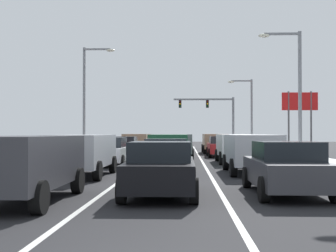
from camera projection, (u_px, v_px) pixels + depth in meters
ground_plane at (174, 164)px, 25.32m from camera, size 131.51×131.51×0.00m
lane_stripe_between_right_lane_and_center_lane at (201, 159)px, 30.31m from camera, size 0.14×55.64×0.01m
lane_stripe_between_center_lane_and_left_lane at (151, 159)px, 30.44m from camera, size 0.14×55.64×0.01m
snow_bank_right_shoulder at (279, 156)px, 30.10m from camera, size 2.09×55.64×0.46m
snow_bank_left_shoulder at (74, 155)px, 30.66m from camera, size 1.31×55.64×0.48m
sedan_charcoal_right_lane_nearest at (286, 168)px, 12.67m from camera, size 2.00×4.50×1.51m
suv_silver_right_lane_second at (251, 150)px, 19.34m from camera, size 2.16×4.90×1.67m
suv_white_right_lane_third at (236, 146)px, 26.08m from camera, size 2.16×4.90×1.67m
sedan_red_right_lane_fourth at (221, 146)px, 32.78m from camera, size 2.00×4.50×1.51m
suv_tan_right_lane_fifth at (215, 141)px, 38.75m from camera, size 2.16×4.90×1.67m
sedan_black_center_lane_nearest at (161, 168)px, 12.43m from camera, size 2.00×4.50×1.51m
sedan_navy_center_lane_second at (167, 157)px, 18.35m from camera, size 2.00×4.50×1.51m
suv_green_center_lane_third at (169, 147)px, 24.09m from camera, size 2.16×4.90×1.67m
suv_gray_center_lane_fourth at (177, 144)px, 30.19m from camera, size 2.16×4.90×1.67m
sedan_maroon_center_lane_fifth at (176, 145)px, 36.69m from camera, size 2.00×4.50×1.51m
suv_charcoal_left_lane_nearest at (24, 162)px, 11.27m from camera, size 2.16×4.90×1.67m
suv_silver_left_lane_second at (82, 151)px, 17.96m from camera, size 2.16×4.90×1.67m
sedan_white_left_lane_third at (109, 151)px, 23.88m from camera, size 2.00×4.50×1.51m
sedan_red_left_lane_fourth at (124, 147)px, 30.81m from camera, size 2.00×4.50×1.51m
suv_tan_left_lane_fifth at (137, 142)px, 37.18m from camera, size 2.16×4.90×1.67m
traffic_light_gantry at (214, 111)px, 55.54m from camera, size 7.54×0.47×6.20m
street_lamp_right_mid at (294, 83)px, 27.63m from camera, size 2.66×0.36×8.06m
street_lamp_right_far at (248, 107)px, 47.85m from camera, size 2.66×0.36×7.50m
street_lamp_left_mid at (88, 91)px, 37.30m from camera, size 2.66×0.36×8.91m
roadside_sign_right at (300, 108)px, 40.14m from camera, size 3.20×0.16×5.50m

